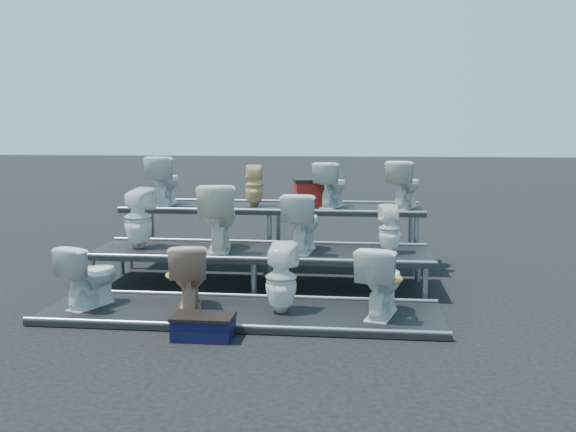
# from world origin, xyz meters

# --- Properties ---
(ground) EXTENTS (80.00, 80.00, 0.00)m
(ground) POSITION_xyz_m (0.00, 0.00, 0.00)
(ground) COLOR black
(ground) RESTS_ON ground
(tier_front) EXTENTS (4.20, 1.20, 0.06)m
(tier_front) POSITION_xyz_m (0.00, -1.30, 0.03)
(tier_front) COLOR black
(tier_front) RESTS_ON ground
(tier_mid) EXTENTS (4.20, 1.20, 0.46)m
(tier_mid) POSITION_xyz_m (0.00, 0.00, 0.23)
(tier_mid) COLOR black
(tier_mid) RESTS_ON ground
(tier_back) EXTENTS (4.20, 1.20, 0.86)m
(tier_back) POSITION_xyz_m (0.00, 1.30, 0.43)
(tier_back) COLOR black
(tier_back) RESTS_ON ground
(toilet_0) EXTENTS (0.60, 0.76, 0.68)m
(toilet_0) POSITION_xyz_m (-1.65, -1.30, 0.40)
(toilet_0) COLOR white
(toilet_0) RESTS_ON tier_front
(toilet_1) EXTENTS (0.56, 0.78, 0.72)m
(toilet_1) POSITION_xyz_m (-0.56, -1.30, 0.42)
(toilet_1) COLOR tan
(toilet_1) RESTS_ON tier_front
(toilet_2) EXTENTS (0.37, 0.38, 0.73)m
(toilet_2) POSITION_xyz_m (0.43, -1.30, 0.42)
(toilet_2) COLOR white
(toilet_2) RESTS_ON tier_front
(toilet_3) EXTENTS (0.58, 0.80, 0.73)m
(toilet_3) POSITION_xyz_m (1.45, -1.30, 0.43)
(toilet_3) COLOR white
(toilet_3) RESTS_ON tier_front
(toilet_4) EXTENTS (0.44, 0.45, 0.77)m
(toilet_4) POSITION_xyz_m (-1.56, 0.00, 0.84)
(toilet_4) COLOR white
(toilet_4) RESTS_ON tier_mid
(toilet_5) EXTENTS (0.58, 0.88, 0.84)m
(toilet_5) POSITION_xyz_m (-0.53, 0.00, 0.88)
(toilet_5) COLOR white
(toilet_5) RESTS_ON tier_mid
(toilet_6) EXTENTS (0.48, 0.76, 0.73)m
(toilet_6) POSITION_xyz_m (0.53, 0.00, 0.83)
(toilet_6) COLOR white
(toilet_6) RESTS_ON tier_mid
(toilet_7) EXTENTS (0.31, 0.31, 0.60)m
(toilet_7) POSITION_xyz_m (1.59, 0.00, 0.76)
(toilet_7) COLOR white
(toilet_7) RESTS_ON tier_mid
(toilet_8) EXTENTS (0.42, 0.71, 0.72)m
(toilet_8) POSITION_xyz_m (-1.61, 1.30, 1.22)
(toilet_8) COLOR white
(toilet_8) RESTS_ON tier_back
(toilet_9) EXTENTS (0.31, 0.32, 0.60)m
(toilet_9) POSITION_xyz_m (-0.28, 1.30, 1.16)
(toilet_9) COLOR #D9BA80
(toilet_9) RESTS_ON tier_back
(toilet_10) EXTENTS (0.53, 0.71, 0.65)m
(toilet_10) POSITION_xyz_m (0.82, 1.30, 1.18)
(toilet_10) COLOR white
(toilet_10) RESTS_ON tier_back
(toilet_11) EXTENTS (0.59, 0.75, 0.67)m
(toilet_11) POSITION_xyz_m (1.84, 1.30, 1.20)
(toilet_11) COLOR white
(toilet_11) RESTS_ON tier_back
(red_crate) EXTENTS (0.55, 0.47, 0.35)m
(red_crate) POSITION_xyz_m (0.54, 1.34, 1.03)
(red_crate) COLOR maroon
(red_crate) RESTS_ON tier_back
(step_stool) EXTENTS (0.56, 0.33, 0.20)m
(step_stool) POSITION_xyz_m (-0.22, -2.05, 0.10)
(step_stool) COLOR black
(step_stool) RESTS_ON ground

